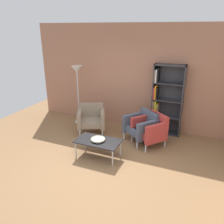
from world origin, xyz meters
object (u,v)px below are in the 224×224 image
object	(u,v)px
coffee_table_low	(98,142)
floor_lamp_torchiere	(77,76)
bookshelf_tall	(164,101)
armchair_spare_guest	(91,118)
armchair_corner_red	(142,126)
decorative_bowl	(98,139)
armchair_near_window	(151,129)

from	to	relation	value
coffee_table_low	floor_lamp_torchiere	size ratio (longest dim) A/B	0.57
bookshelf_tall	floor_lamp_torchiere	distance (m)	2.59
armchair_spare_guest	armchair_corner_red	distance (m)	1.44
bookshelf_tall	decorative_bowl	world-z (taller)	bookshelf_tall
bookshelf_tall	floor_lamp_torchiere	bearing A→B (deg)	-173.81
armchair_spare_guest	armchair_near_window	distance (m)	1.68
armchair_spare_guest	bookshelf_tall	bearing A→B (deg)	-2.19
armchair_near_window	floor_lamp_torchiere	distance (m)	2.65
armchair_corner_red	floor_lamp_torchiere	bearing A→B (deg)	-154.82
coffee_table_low	armchair_near_window	xyz separation A→B (m)	(0.94, 1.05, 0.05)
decorative_bowl	armchair_near_window	xyz separation A→B (m)	(0.94, 1.05, -0.02)
decorative_bowl	armchair_corner_red	distance (m)	1.32
decorative_bowl	floor_lamp_torchiere	bearing A→B (deg)	132.11
armchair_corner_red	bookshelf_tall	bearing A→B (deg)	100.47
decorative_bowl	armchair_near_window	size ratio (longest dim) A/B	0.34
decorative_bowl	armchair_spare_guest	size ratio (longest dim) A/B	0.35
decorative_bowl	coffee_table_low	bearing A→B (deg)	-75.96
bookshelf_tall	armchair_spare_guest	bearing A→B (deg)	-156.88
coffee_table_low	armchair_spare_guest	bearing A→B (deg)	124.22
bookshelf_tall	armchair_near_window	bearing A→B (deg)	-99.82
armchair_corner_red	floor_lamp_torchiere	world-z (taller)	floor_lamp_torchiere
bookshelf_tall	armchair_near_window	size ratio (longest dim) A/B	2.00
coffee_table_low	decorative_bowl	size ratio (longest dim) A/B	3.12
armchair_corner_red	armchair_near_window	bearing A→B (deg)	22.07
decorative_bowl	armchair_spare_guest	bearing A→B (deg)	124.22
bookshelf_tall	coffee_table_low	bearing A→B (deg)	-120.17
bookshelf_tall	coffee_table_low	distance (m)	2.22
armchair_corner_red	floor_lamp_torchiere	xyz separation A→B (m)	(-2.14, 0.47, 1.03)
armchair_corner_red	armchair_near_window	size ratio (longest dim) A/B	1.00
armchair_corner_red	armchair_near_window	world-z (taller)	same
armchair_spare_guest	armchair_near_window	size ratio (longest dim) A/B	0.96
bookshelf_tall	decorative_bowl	distance (m)	2.20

